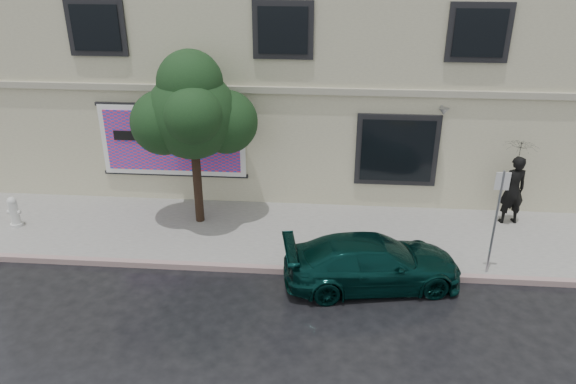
# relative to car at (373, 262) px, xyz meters

# --- Properties ---
(ground) EXTENTS (90.00, 90.00, 0.00)m
(ground) POSITION_rel_car_xyz_m (-2.40, -1.20, -0.60)
(ground) COLOR black
(ground) RESTS_ON ground
(sidewalk) EXTENTS (20.00, 3.50, 0.15)m
(sidewalk) POSITION_rel_car_xyz_m (-2.40, 2.05, -0.52)
(sidewalk) COLOR #999691
(sidewalk) RESTS_ON ground
(curb) EXTENTS (20.00, 0.18, 0.16)m
(curb) POSITION_rel_car_xyz_m (-2.40, 0.30, -0.52)
(curb) COLOR gray
(curb) RESTS_ON ground
(building) EXTENTS (20.00, 8.12, 7.00)m
(building) POSITION_rel_car_xyz_m (-2.40, 7.80, 2.90)
(building) COLOR beige
(building) RESTS_ON ground
(billboard) EXTENTS (4.30, 0.16, 2.20)m
(billboard) POSITION_rel_car_xyz_m (-5.60, 3.72, 1.45)
(billboard) COLOR white
(billboard) RESTS_ON ground
(car) EXTENTS (4.36, 2.50, 1.20)m
(car) POSITION_rel_car_xyz_m (0.00, 0.00, 0.00)
(car) COLOR black
(car) RESTS_ON ground
(pedestrian) EXTENTS (0.80, 0.61, 1.97)m
(pedestrian) POSITION_rel_car_xyz_m (3.93, 3.12, 0.54)
(pedestrian) COLOR black
(pedestrian) RESTS_ON sidewalk
(umbrella) EXTENTS (1.28, 1.28, 0.72)m
(umbrella) POSITION_rel_car_xyz_m (3.93, 3.12, 1.89)
(umbrella) COLOR black
(umbrella) RESTS_ON pedestrian
(street_tree) EXTENTS (2.34, 2.34, 4.27)m
(street_tree) POSITION_rel_car_xyz_m (-4.65, 2.52, 2.64)
(street_tree) COLOR black
(street_tree) RESTS_ON sidewalk
(fire_hydrant) EXTENTS (0.36, 0.34, 0.88)m
(fire_hydrant) POSITION_rel_car_xyz_m (-9.64, 1.80, -0.02)
(fire_hydrant) COLOR silver
(fire_hydrant) RESTS_ON sidewalk
(sign_pole) EXTENTS (0.33, 0.06, 2.64)m
(sign_pole) POSITION_rel_car_xyz_m (2.77, 0.50, 1.13)
(sign_pole) COLOR #9C9FA5
(sign_pole) RESTS_ON sidewalk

